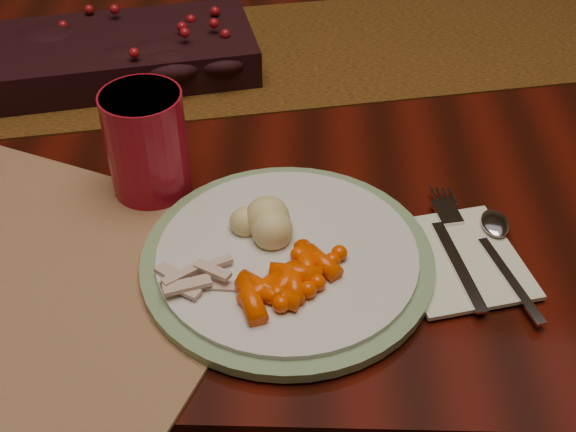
{
  "coord_description": "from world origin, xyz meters",
  "views": [
    {
      "loc": [
        -0.01,
        -0.84,
        1.27
      ],
      "look_at": [
        -0.02,
        -0.29,
        0.8
      ],
      "focal_mm": 45.0,
      "sensor_mm": 36.0,
      "label": 1
    }
  ],
  "objects_px": {
    "turkey_shreds": "(195,276)",
    "placemat_main": "(2,276)",
    "dinner_plate": "(287,257)",
    "napkin": "(459,259)",
    "mashed_potatoes": "(261,210)",
    "baby_carrots": "(293,276)",
    "dining_table": "(306,294)",
    "red_cup": "(147,143)",
    "centerpiece": "(128,48)"
  },
  "relations": [
    {
      "from": "turkey_shreds",
      "to": "placemat_main",
      "type": "bearing_deg",
      "value": 174.49
    },
    {
      "from": "dinner_plate",
      "to": "napkin",
      "type": "relative_size",
      "value": 2.12
    },
    {
      "from": "mashed_potatoes",
      "to": "napkin",
      "type": "bearing_deg",
      "value": -8.61
    },
    {
      "from": "napkin",
      "to": "baby_carrots",
      "type": "bearing_deg",
      "value": -178.22
    },
    {
      "from": "dining_table",
      "to": "dinner_plate",
      "type": "height_order",
      "value": "dinner_plate"
    },
    {
      "from": "placemat_main",
      "to": "red_cup",
      "type": "height_order",
      "value": "red_cup"
    },
    {
      "from": "placemat_main",
      "to": "napkin",
      "type": "relative_size",
      "value": 3.49
    },
    {
      "from": "baby_carrots",
      "to": "mashed_potatoes",
      "type": "relative_size",
      "value": 1.21
    },
    {
      "from": "baby_carrots",
      "to": "napkin",
      "type": "relative_size",
      "value": 0.71
    },
    {
      "from": "dining_table",
      "to": "centerpiece",
      "type": "distance_m",
      "value": 0.49
    },
    {
      "from": "placemat_main",
      "to": "dinner_plate",
      "type": "xyz_separation_m",
      "value": [
        0.29,
        0.02,
        0.01
      ]
    },
    {
      "from": "centerpiece",
      "to": "dinner_plate",
      "type": "relative_size",
      "value": 1.18
    },
    {
      "from": "dining_table",
      "to": "dinner_plate",
      "type": "bearing_deg",
      "value": -94.37
    },
    {
      "from": "placemat_main",
      "to": "mashed_potatoes",
      "type": "bearing_deg",
      "value": 35.01
    },
    {
      "from": "dining_table",
      "to": "dinner_plate",
      "type": "relative_size",
      "value": 6.06
    },
    {
      "from": "mashed_potatoes",
      "to": "baby_carrots",
      "type": "bearing_deg",
      "value": -66.57
    },
    {
      "from": "centerpiece",
      "to": "napkin",
      "type": "bearing_deg",
      "value": -42.96
    },
    {
      "from": "placemat_main",
      "to": "dinner_plate",
      "type": "distance_m",
      "value": 0.29
    },
    {
      "from": "turkey_shreds",
      "to": "centerpiece",
      "type": "bearing_deg",
      "value": 108.81
    },
    {
      "from": "baby_carrots",
      "to": "napkin",
      "type": "height_order",
      "value": "baby_carrots"
    },
    {
      "from": "baby_carrots",
      "to": "red_cup",
      "type": "xyz_separation_m",
      "value": [
        -0.16,
        0.16,
        0.04
      ]
    },
    {
      "from": "centerpiece",
      "to": "napkin",
      "type": "relative_size",
      "value": 2.5
    },
    {
      "from": "mashed_potatoes",
      "to": "dinner_plate",
      "type": "bearing_deg",
      "value": -53.92
    },
    {
      "from": "centerpiece",
      "to": "placemat_main",
      "type": "relative_size",
      "value": 0.72
    },
    {
      "from": "dinner_plate",
      "to": "baby_carrots",
      "type": "bearing_deg",
      "value": -81.38
    },
    {
      "from": "napkin",
      "to": "centerpiece",
      "type": "bearing_deg",
      "value": 122.53
    },
    {
      "from": "placemat_main",
      "to": "dining_table",
      "type": "bearing_deg",
      "value": 68.47
    },
    {
      "from": "placemat_main",
      "to": "dinner_plate",
      "type": "bearing_deg",
      "value": 26.05
    },
    {
      "from": "baby_carrots",
      "to": "turkey_shreds",
      "type": "height_order",
      "value": "baby_carrots"
    },
    {
      "from": "centerpiece",
      "to": "napkin",
      "type": "height_order",
      "value": "centerpiece"
    },
    {
      "from": "mashed_potatoes",
      "to": "dining_table",
      "type": "bearing_deg",
      "value": 79.11
    },
    {
      "from": "napkin",
      "to": "placemat_main",
      "type": "bearing_deg",
      "value": 169.44
    },
    {
      "from": "centerpiece",
      "to": "turkey_shreds",
      "type": "height_order",
      "value": "centerpiece"
    },
    {
      "from": "placemat_main",
      "to": "turkey_shreds",
      "type": "relative_size",
      "value": 6.99
    },
    {
      "from": "baby_carrots",
      "to": "mashed_potatoes",
      "type": "bearing_deg",
      "value": 113.43
    },
    {
      "from": "placemat_main",
      "to": "red_cup",
      "type": "xyz_separation_m",
      "value": [
        0.13,
        0.15,
        0.06
      ]
    },
    {
      "from": "centerpiece",
      "to": "placemat_main",
      "type": "height_order",
      "value": "centerpiece"
    },
    {
      "from": "centerpiece",
      "to": "red_cup",
      "type": "relative_size",
      "value": 2.87
    },
    {
      "from": "centerpiece",
      "to": "dinner_plate",
      "type": "distance_m",
      "value": 0.46
    },
    {
      "from": "baby_carrots",
      "to": "mashed_potatoes",
      "type": "distance_m",
      "value": 0.09
    },
    {
      "from": "centerpiece",
      "to": "mashed_potatoes",
      "type": "bearing_deg",
      "value": -59.54
    },
    {
      "from": "turkey_shreds",
      "to": "dinner_plate",
      "type": "bearing_deg",
      "value": 26.12
    },
    {
      "from": "mashed_potatoes",
      "to": "turkey_shreds",
      "type": "height_order",
      "value": "mashed_potatoes"
    },
    {
      "from": "centerpiece",
      "to": "red_cup",
      "type": "bearing_deg",
      "value": -73.92
    },
    {
      "from": "dinner_plate",
      "to": "baby_carrots",
      "type": "height_order",
      "value": "baby_carrots"
    },
    {
      "from": "baby_carrots",
      "to": "red_cup",
      "type": "height_order",
      "value": "red_cup"
    },
    {
      "from": "centerpiece",
      "to": "baby_carrots",
      "type": "height_order",
      "value": "centerpiece"
    },
    {
      "from": "turkey_shreds",
      "to": "napkin",
      "type": "relative_size",
      "value": 0.5
    },
    {
      "from": "baby_carrots",
      "to": "turkey_shreds",
      "type": "bearing_deg",
      "value": -178.9
    },
    {
      "from": "dining_table",
      "to": "napkin",
      "type": "relative_size",
      "value": 12.84
    }
  ]
}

